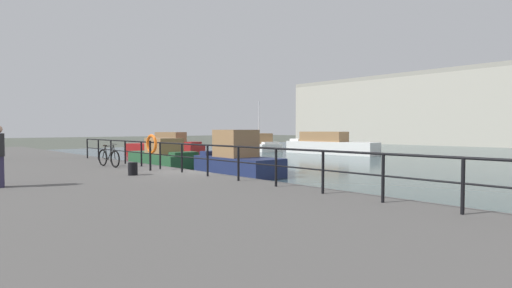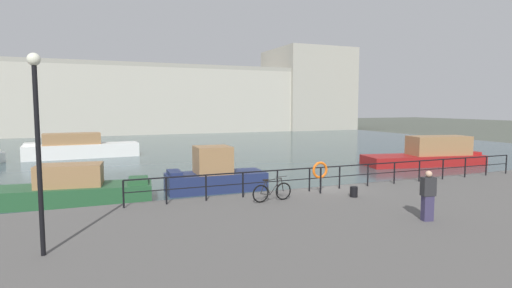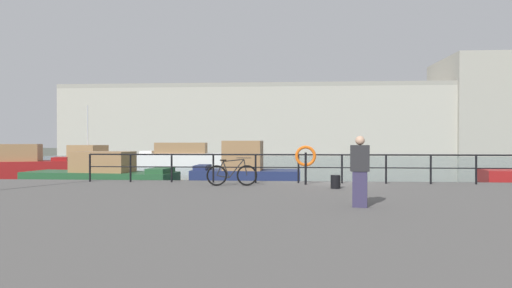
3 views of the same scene
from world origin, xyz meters
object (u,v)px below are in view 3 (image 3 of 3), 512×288
at_px(moored_harbor_tender, 245,172).
at_px(life_ring_stand, 306,157).
at_px(mooring_bollard, 336,182).
at_px(standing_person, 360,171).
at_px(moored_blue_motorboat, 102,176).
at_px(parked_bicycle, 232,175).
at_px(moored_small_launch, 9,167).
at_px(moored_cabin_cruiser, 188,157).
at_px(moored_red_daysailer, 89,158).
at_px(harbor_building, 338,119).

bearing_deg(moored_harbor_tender, life_ring_stand, 114.63).
xyz_separation_m(mooring_bollard, standing_person, (0.13, -3.90, 0.64)).
xyz_separation_m(moored_blue_motorboat, moored_harbor_tender, (7.49, 0.34, 0.21)).
distance_m(mooring_bollard, life_ring_stand, 1.69).
bearing_deg(standing_person, parked_bicycle, -129.32).
height_order(moored_small_launch, standing_person, standing_person).
bearing_deg(moored_cabin_cruiser, mooring_bollard, 109.15).
bearing_deg(life_ring_stand, moored_harbor_tender, 112.87).
height_order(moored_red_daysailer, moored_small_launch, moored_red_daysailer).
bearing_deg(moored_red_daysailer, parked_bicycle, -37.92).
distance_m(moored_blue_motorboat, life_ring_stand, 12.19).
bearing_deg(moored_blue_motorboat, harbor_building, 78.26).
xyz_separation_m(moored_blue_motorboat, life_ring_stand, (10.32, -6.37, 1.24)).
relative_size(moored_cabin_cruiser, parked_bicycle, 5.66).
xyz_separation_m(moored_harbor_tender, life_ring_stand, (2.83, -6.71, 1.03)).
bearing_deg(moored_blue_motorboat, standing_person, -37.97).
relative_size(moored_red_daysailer, moored_cabin_cruiser, 0.73).
bearing_deg(moored_red_daysailer, mooring_bollard, -33.47).
relative_size(parked_bicycle, standing_person, 1.05).
distance_m(harbor_building, moored_red_daysailer, 46.05).
xyz_separation_m(harbor_building, parked_bicycle, (-11.00, -61.30, -4.88)).
distance_m(moored_harbor_tender, standing_person, 12.47).
height_order(moored_small_launch, parked_bicycle, moored_small_launch).
bearing_deg(harbor_building, moored_blue_motorboat, -109.03).
bearing_deg(moored_red_daysailer, moored_small_launch, -68.58).
bearing_deg(moored_blue_motorboat, moored_small_launch, 156.43).
xyz_separation_m(moored_cabin_cruiser, moored_harbor_tender, (7.40, -18.82, -0.04)).
distance_m(moored_small_launch, mooring_bollard, 23.54).
bearing_deg(life_ring_stand, moored_small_launch, 148.68).
distance_m(mooring_bollard, standing_person, 3.95).
relative_size(moored_small_launch, mooring_bollard, 18.91).
relative_size(moored_blue_motorboat, mooring_bollard, 18.72).
relative_size(harbor_building, moored_blue_motorboat, 9.70).
relative_size(moored_red_daysailer, life_ring_stand, 5.25).
xyz_separation_m(parked_bicycle, standing_person, (3.63, -4.50, 0.47)).
bearing_deg(moored_harbor_tender, moored_small_launch, -14.84).
distance_m(moored_blue_motorboat, standing_person, 16.19).
relative_size(moored_small_launch, moored_cabin_cruiser, 0.83).
height_order(moored_small_launch, moored_harbor_tender, moored_harbor_tender).
bearing_deg(moored_blue_motorboat, mooring_bollard, -26.67).
height_order(moored_blue_motorboat, standing_person, standing_person).
distance_m(moored_red_daysailer, standing_person, 36.27).
relative_size(moored_blue_motorboat, standing_person, 4.87).
relative_size(moored_blue_motorboat, moored_cabin_cruiser, 0.82).
bearing_deg(moored_blue_motorboat, moored_cabin_cruiser, 97.03).
height_order(moored_harbor_tender, standing_person, standing_person).
bearing_deg(parked_bicycle, standing_person, -56.41).
relative_size(moored_small_launch, life_ring_stand, 5.96).
bearing_deg(standing_person, moored_small_launch, -118.03).
bearing_deg(harbor_building, standing_person, -96.39).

